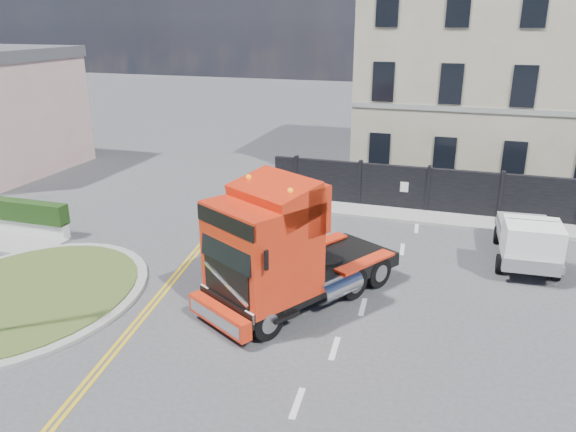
% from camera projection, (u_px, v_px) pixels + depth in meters
% --- Properties ---
extents(ground, '(120.00, 120.00, 0.00)m').
position_uv_depth(ground, '(273.00, 288.00, 17.87)').
color(ground, '#424244').
rests_on(ground, ground).
extents(traffic_island, '(6.80, 6.80, 0.17)m').
position_uv_depth(traffic_island, '(25.00, 296.00, 17.16)').
color(traffic_island, gray).
rests_on(traffic_island, ground).
extents(hoarding_fence, '(18.80, 0.25, 2.00)m').
position_uv_depth(hoarding_fence, '(489.00, 196.00, 23.71)').
color(hoarding_fence, black).
rests_on(hoarding_fence, ground).
extents(georgian_building, '(12.30, 10.30, 12.80)m').
position_uv_depth(georgian_building, '(487.00, 65.00, 29.00)').
color(georgian_building, beige).
rests_on(georgian_building, ground).
extents(pavement_far, '(20.00, 1.60, 0.12)m').
position_uv_depth(pavement_far, '(473.00, 222.00, 23.38)').
color(pavement_far, gray).
rests_on(pavement_far, ground).
extents(truck, '(5.32, 6.80, 3.88)m').
position_uv_depth(truck, '(279.00, 253.00, 16.08)').
color(truck, black).
rests_on(truck, ground).
extents(flatbed_pickup, '(1.99, 4.52, 1.85)m').
position_uv_depth(flatbed_pickup, '(529.00, 242.00, 18.82)').
color(flatbed_pickup, slate).
rests_on(flatbed_pickup, ground).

